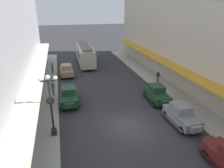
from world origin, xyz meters
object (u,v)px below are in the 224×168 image
at_px(parked_car_0, 157,93).
at_px(parked_car_2, 69,95).
at_px(pedestrian_0, 52,68).
at_px(pedestrian_2, 53,88).
at_px(fire_hydrant, 186,107).
at_px(pedestrian_1, 158,77).
at_px(parked_car_4, 67,70).
at_px(parked_car_1, 182,115).
at_px(streetcar, 85,54).
at_px(lamp_post_with_clock, 51,103).

xyz_separation_m(parked_car_0, parked_car_2, (-9.47, 1.90, 0.00)).
distance_m(parked_car_2, pedestrian_0, 11.02).
distance_m(parked_car_0, pedestrian_2, 11.94).
xyz_separation_m(fire_hydrant, pedestrian_1, (0.88, 8.05, 0.43)).
height_order(parked_car_4, pedestrian_1, parked_car_4).
relative_size(parked_car_0, pedestrian_0, 2.58).
bearing_deg(parked_car_2, parked_car_0, -11.32).
xyz_separation_m(parked_car_4, pedestrian_1, (11.82, -6.38, 0.05)).
bearing_deg(parked_car_1, parked_car_2, 144.64).
distance_m(streetcar, pedestrian_0, 7.28).
relative_size(parked_car_2, pedestrian_0, 2.58).
bearing_deg(parked_car_2, parked_car_1, -35.36).
height_order(parked_car_1, pedestrian_1, parked_car_1).
bearing_deg(pedestrian_0, fire_hydrant, -50.52).
distance_m(fire_hydrant, pedestrian_0, 20.50).
bearing_deg(parked_car_0, streetcar, 108.12).
xyz_separation_m(parked_car_4, lamp_post_with_clock, (-1.81, -15.23, 2.04)).
height_order(pedestrian_0, pedestrian_1, pedestrian_0).
bearing_deg(pedestrian_1, fire_hydrant, -96.25).
xyz_separation_m(parked_car_4, pedestrian_0, (-2.09, 1.40, 0.07)).
relative_size(parked_car_1, parked_car_2, 0.99).
relative_size(parked_car_0, pedestrian_2, 2.63).
bearing_deg(parked_car_1, streetcar, 104.40).
distance_m(lamp_post_with_clock, pedestrian_1, 16.37).
relative_size(fire_hydrant, pedestrian_1, 0.50).
bearing_deg(fire_hydrant, pedestrian_1, 83.75).
height_order(parked_car_0, parked_car_4, same).
bearing_deg(pedestrian_1, parked_car_4, 151.66).
height_order(parked_car_1, fire_hydrant, parked_car_1).
height_order(parked_car_4, pedestrian_0, parked_car_4).
bearing_deg(lamp_post_with_clock, pedestrian_0, 90.98).
bearing_deg(parked_car_1, pedestrian_0, 122.84).
xyz_separation_m(parked_car_4, streetcar, (3.61, 5.84, 0.96)).
xyz_separation_m(parked_car_2, fire_hydrant, (11.17, -4.96, -0.38)).
height_order(lamp_post_with_clock, pedestrian_1, lamp_post_with_clock).
height_order(streetcar, pedestrian_0, streetcar).
bearing_deg(lamp_post_with_clock, pedestrian_1, 32.99).
bearing_deg(pedestrian_2, parked_car_4, 74.93).
height_order(parked_car_0, pedestrian_0, parked_car_0).
relative_size(lamp_post_with_clock, pedestrian_0, 3.09).
distance_m(fire_hydrant, pedestrian_1, 8.11).
bearing_deg(parked_car_2, parked_car_4, 88.59).
bearing_deg(parked_car_4, parked_car_1, -60.23).
xyz_separation_m(parked_car_0, lamp_post_with_clock, (-11.05, -3.87, 2.04)).
distance_m(parked_car_4, pedestrian_0, 2.52).
bearing_deg(parked_car_0, pedestrian_2, 158.85).
height_order(fire_hydrant, pedestrian_0, pedestrian_0).
xyz_separation_m(parked_car_0, pedestrian_2, (-11.14, 4.31, 0.05)).
relative_size(parked_car_0, parked_car_2, 1.00).
bearing_deg(fire_hydrant, pedestrian_0, 129.48).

